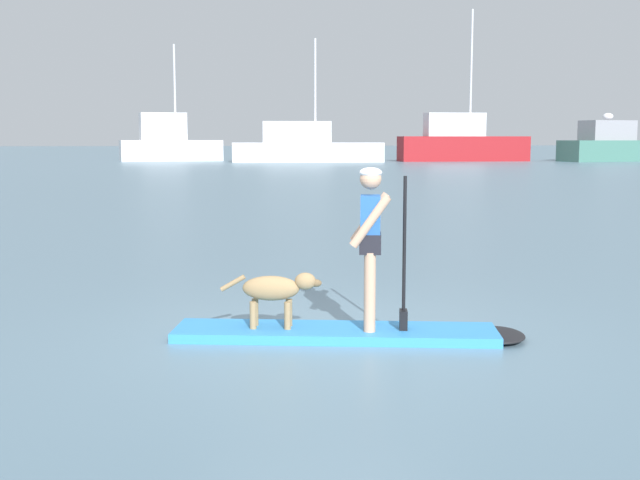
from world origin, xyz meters
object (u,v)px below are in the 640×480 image
object	(u,v)px
moored_boat_outer	(461,143)
person_paddler	(372,236)
moored_boat_far_starboard	(169,143)
moored_boat_port	(613,146)
dog	(276,290)
moored_boat_far_port	(305,147)
paddleboard	(357,333)

from	to	relation	value
moored_boat_outer	person_paddler	bearing A→B (deg)	-109.75
moored_boat_far_starboard	moored_boat_port	size ratio (longest dim) A/B	0.99
dog	person_paddler	bearing A→B (deg)	-12.43
person_paddler	moored_boat_far_port	world-z (taller)	moored_boat_far_port
moored_boat_outer	moored_boat_port	bearing A→B (deg)	-10.17
moored_boat_far_port	moored_boat_outer	size ratio (longest dim) A/B	0.99
moored_boat_port	person_paddler	bearing A→B (deg)	-120.84
paddleboard	dog	xyz separation A→B (m)	(-0.83, 0.18, 0.45)
moored_boat_outer	moored_boat_far_port	bearing A→B (deg)	-178.69
paddleboard	moored_boat_far_starboard	bearing A→B (deg)	93.07
paddleboard	moored_boat_outer	world-z (taller)	moored_boat_outer
person_paddler	moored_boat_far_starboard	distance (m)	66.40
dog	moored_boat_far_port	bearing A→B (deg)	81.66
moored_boat_far_port	moored_boat_port	bearing A→B (deg)	-4.29
paddleboard	dog	world-z (taller)	dog
paddleboard	moored_boat_far_port	distance (m)	61.27
dog	moored_boat_port	bearing A→B (deg)	58.37
moored_boat_far_starboard	paddleboard	bearing A→B (deg)	-86.93
paddleboard	moored_boat_port	world-z (taller)	moored_boat_port
person_paddler	moored_boat_port	distance (m)	68.39
dog	moored_boat_port	size ratio (longest dim) A/B	0.10
moored_boat_far_starboard	moored_boat_outer	distance (m)	26.15
dog	moored_boat_far_starboard	bearing A→B (deg)	92.36
person_paddler	moored_boat_port	world-z (taller)	moored_boat_port
paddleboard	moored_boat_far_starboard	world-z (taller)	moored_boat_far_starboard
moored_boat_far_starboard	moored_boat_outer	bearing A→B (deg)	-11.53
dog	moored_boat_outer	bearing A→B (deg)	69.38
moored_boat_far_port	paddleboard	bearing A→B (deg)	-97.55
moored_boat_far_starboard	moored_boat_port	bearing A→B (deg)	-11.07
dog	moored_boat_port	world-z (taller)	moored_boat_port
moored_boat_far_starboard	moored_boat_outer	size ratio (longest dim) A/B	0.78
dog	moored_boat_far_starboard	size ratio (longest dim) A/B	0.10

